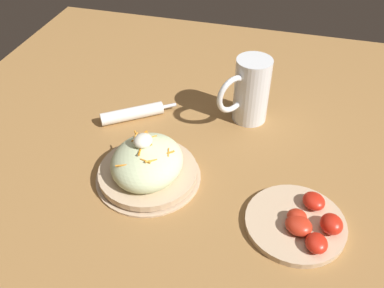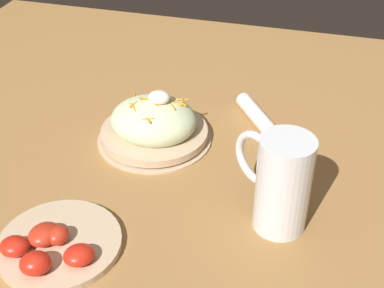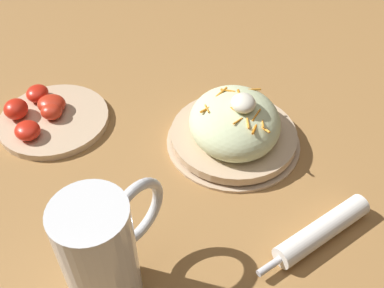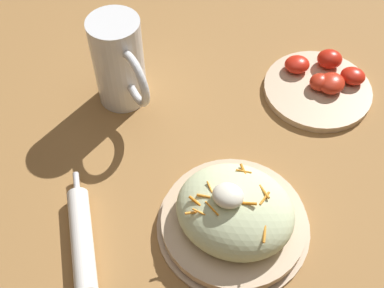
% 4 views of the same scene
% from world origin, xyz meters
% --- Properties ---
extents(ground_plane, '(1.43, 1.43, 0.00)m').
position_xyz_m(ground_plane, '(0.00, 0.00, 0.00)').
color(ground_plane, '#9E703D').
extents(salad_plate, '(0.22, 0.22, 0.10)m').
position_xyz_m(salad_plate, '(-0.06, 0.12, 0.03)').
color(salad_plate, '#D1B28E').
rests_on(salad_plate, ground_plane).
extents(beer_mug, '(0.13, 0.11, 0.16)m').
position_xyz_m(beer_mug, '(0.20, -0.05, 0.07)').
color(beer_mug, white).
rests_on(beer_mug, ground_plane).
extents(napkin_roll, '(0.13, 0.17, 0.03)m').
position_xyz_m(napkin_roll, '(0.13, 0.22, 0.02)').
color(napkin_roll, white).
rests_on(napkin_roll, ground_plane).
extents(tomato_plate, '(0.19, 0.19, 0.04)m').
position_xyz_m(tomato_plate, '(-0.11, -0.20, 0.01)').
color(tomato_plate, '#D1B28E').
rests_on(tomato_plate, ground_plane).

